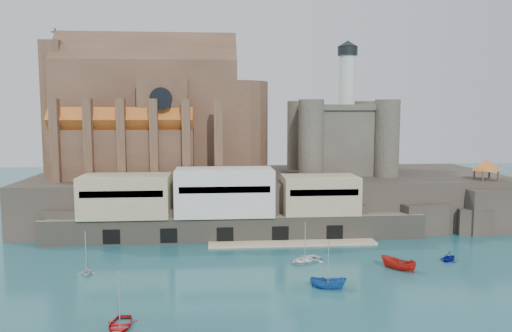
{
  "coord_description": "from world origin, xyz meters",
  "views": [
    {
      "loc": [
        -11.59,
        -68.18,
        23.52
      ],
      "look_at": [
        -3.41,
        32.0,
        12.55
      ],
      "focal_mm": 35.0,
      "sensor_mm": 36.0,
      "label": 1
    }
  ],
  "objects_px": {
    "church": "(157,118)",
    "pavilion": "(486,166)",
    "boat_2": "(328,288)",
    "boat_0": "(120,327)",
    "castle_keep": "(340,135)"
  },
  "relations": [
    {
      "from": "pavilion",
      "to": "boat_0",
      "type": "distance_m",
      "value": 77.1
    },
    {
      "from": "boat_0",
      "to": "castle_keep",
      "type": "bearing_deg",
      "value": 56.77
    },
    {
      "from": "church",
      "to": "castle_keep",
      "type": "distance_m",
      "value": 40.39
    },
    {
      "from": "castle_keep",
      "to": "boat_0",
      "type": "height_order",
      "value": "castle_keep"
    },
    {
      "from": "pavilion",
      "to": "boat_2",
      "type": "relative_size",
      "value": 1.31
    },
    {
      "from": "church",
      "to": "boat_0",
      "type": "xyz_separation_m",
      "value": [
        1.91,
        -56.58,
        -22.13
      ]
    },
    {
      "from": "pavilion",
      "to": "boat_2",
      "type": "height_order",
      "value": "pavilion"
    },
    {
      "from": "boat_0",
      "to": "boat_2",
      "type": "height_order",
      "value": "boat_0"
    },
    {
      "from": "pavilion",
      "to": "boat_0",
      "type": "xyz_separation_m",
      "value": [
        -64.22,
        -40.72,
        -12.73
      ]
    },
    {
      "from": "church",
      "to": "boat_2",
      "type": "xyz_separation_m",
      "value": [
        27.39,
        -46.5,
        -22.13
      ]
    },
    {
      "from": "pavilion",
      "to": "boat_2",
      "type": "xyz_separation_m",
      "value": [
        -38.74,
        -30.65,
        -12.73
      ]
    },
    {
      "from": "church",
      "to": "pavilion",
      "type": "height_order",
      "value": "church"
    },
    {
      "from": "castle_keep",
      "to": "boat_2",
      "type": "relative_size",
      "value": 6.0
    },
    {
      "from": "church",
      "to": "castle_keep",
      "type": "bearing_deg",
      "value": -1.11
    },
    {
      "from": "church",
      "to": "boat_2",
      "type": "height_order",
      "value": "church"
    }
  ]
}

